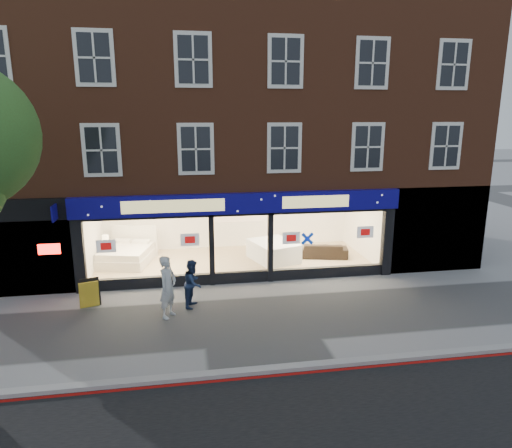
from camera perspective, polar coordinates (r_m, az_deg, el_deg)
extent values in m
plane|color=gray|center=(13.86, -0.08, -11.73)|extent=(120.00, 120.00, 0.00)
cube|color=#8C0A07|center=(11.18, 2.65, -18.40)|extent=(60.00, 0.10, 0.01)
cube|color=gray|center=(11.31, 2.43, -17.64)|extent=(60.00, 0.25, 0.12)
cube|color=tan|center=(18.68, -2.72, -4.78)|extent=(11.00, 4.50, 0.10)
cube|color=brown|center=(19.49, -3.58, 15.67)|extent=(19.00, 8.00, 6.70)
cube|color=#2D2D30|center=(19.93, -3.74, 25.78)|extent=(19.00, 8.00, 0.30)
cube|color=#0C0775|center=(15.66, -1.81, 2.62)|extent=(11.40, 0.28, 0.70)
cube|color=black|center=(16.59, -1.83, -6.62)|extent=(11.00, 0.18, 0.40)
cube|color=black|center=(16.46, -21.23, -3.70)|extent=(0.35, 0.30, 2.60)
cube|color=black|center=(17.77, 16.03, -2.06)|extent=(0.35, 0.30, 2.60)
cube|color=white|center=(16.05, -13.42, -3.00)|extent=(4.20, 0.02, 2.10)
cube|color=white|center=(16.85, 9.20, -2.01)|extent=(4.20, 0.02, 2.10)
cube|color=white|center=(16.45, -1.93, -3.31)|extent=(1.80, 0.02, 2.10)
cube|color=silver|center=(20.50, -3.51, 0.50)|extent=(11.00, 0.20, 2.60)
cube|color=#FFEAC6|center=(18.04, -2.81, 2.93)|extent=(11.00, 4.50, 0.12)
cube|color=black|center=(17.16, -28.04, -2.49)|extent=(3.80, 0.60, 3.30)
cube|color=#FF140C|center=(16.50, -24.44, -2.87)|extent=(0.70, 0.04, 0.35)
cube|color=black|center=(18.75, 21.44, -0.57)|extent=(4.00, 0.40, 3.30)
cube|color=white|center=(19.03, -15.88, -4.21)|extent=(2.26, 2.49, 0.37)
cube|color=white|center=(18.94, -15.95, -3.28)|extent=(2.17, 2.39, 0.27)
cube|color=white|center=(19.92, -14.90, -1.99)|extent=(1.88, 0.56, 1.28)
cube|color=white|center=(19.71, -16.33, -2.06)|extent=(0.75, 0.49, 0.13)
cube|color=white|center=(19.45, -14.13, -2.12)|extent=(0.75, 0.49, 0.13)
cube|color=brown|center=(19.41, -18.15, -3.74)|extent=(0.59, 0.59, 0.55)
cube|color=white|center=(18.75, 2.19, -4.13)|extent=(2.06, 2.33, 0.26)
cube|color=white|center=(18.68, 2.20, -3.38)|extent=(2.06, 2.33, 0.26)
cube|color=white|center=(18.61, 2.20, -2.62)|extent=(2.06, 2.33, 0.26)
imported|color=black|center=(19.27, 8.30, -3.24)|extent=(2.19, 1.25, 0.60)
cube|color=gold|center=(15.37, -20.07, -8.14)|extent=(0.67, 0.53, 0.91)
imported|color=#B9BDC1|center=(13.88, -10.97, -7.71)|extent=(0.74, 0.82, 1.89)
imported|color=#1A2849|center=(14.54, -7.88, -7.34)|extent=(0.79, 0.89, 1.53)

